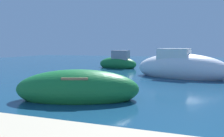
% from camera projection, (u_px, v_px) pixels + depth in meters
% --- Properties ---
extents(moored_boat_1, '(6.51, 3.68, 2.45)m').
position_uv_depth(moored_boat_1, '(180.00, 68.00, 14.61)').
color(moored_boat_1, white).
rests_on(moored_boat_1, ground).
extents(moored_boat_3, '(5.17, 3.16, 1.57)m').
position_uv_depth(moored_boat_3, '(78.00, 89.00, 8.40)').
color(moored_boat_3, '#197233').
rests_on(moored_boat_3, ground).
extents(moored_boat_7, '(3.98, 1.93, 2.06)m').
position_uv_depth(moored_boat_7, '(118.00, 63.00, 21.01)').
color(moored_boat_7, '#197233').
rests_on(moored_boat_7, ground).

